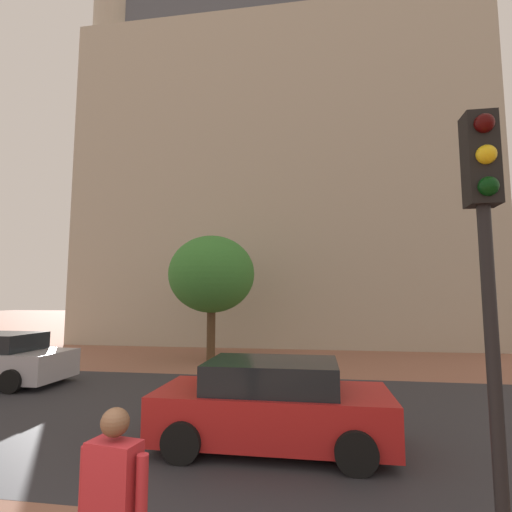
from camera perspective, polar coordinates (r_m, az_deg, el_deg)
The scene contains 7 objects.
ground_plane at distance 12.16m, azimuth 0.61°, elevation -18.40°, with size 120.00×120.00×0.00m, color #93604C.
street_asphalt_strip at distance 9.33m, azimuth -2.20°, elevation -22.19°, with size 120.00×8.18×0.00m, color #2D2D33.
landmark_building at distance 28.52m, azimuth 3.21°, elevation 12.07°, with size 23.33×14.96×40.35m.
person_skater at distance 3.69m, azimuth -20.33°, elevation -31.83°, with size 0.60×0.34×1.73m.
car_red at distance 7.29m, azimuth 2.42°, elevation -21.03°, with size 4.05×2.02×1.47m.
traffic_light_pole at distance 4.17m, azimuth 30.84°, elevation 1.15°, with size 0.28×0.34×4.34m.
tree_curb_far at distance 16.30m, azimuth -6.54°, elevation -2.71°, with size 3.57×3.57×5.17m.
Camera 1 is at (1.71, -1.75, 2.58)m, focal length 27.17 mm.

